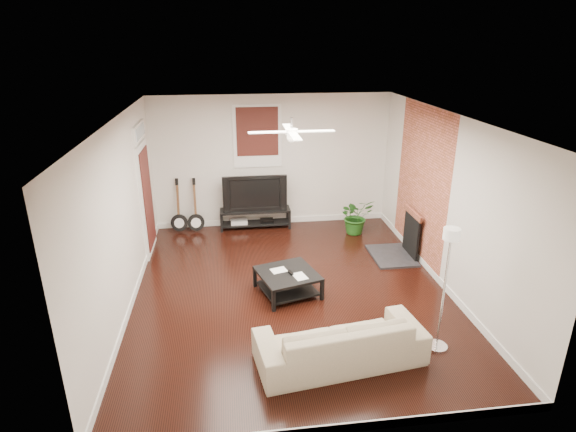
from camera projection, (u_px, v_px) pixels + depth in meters
name	position (u px, v px, depth m)	size (l,w,h in m)	color
room	(291.00, 210.00, 7.17)	(5.01, 6.01, 2.81)	black
brick_accent	(421.00, 185.00, 8.40)	(0.02, 2.20, 2.80)	#A65435
fireplace	(401.00, 234.00, 8.70)	(0.80, 1.10, 0.92)	black
window_back	(257.00, 136.00, 9.69)	(1.00, 0.06, 1.30)	black
door_left	(146.00, 188.00, 8.69)	(0.08, 1.00, 2.50)	white
tv_stand	(255.00, 218.00, 10.12)	(1.50, 0.40, 0.42)	black
tv	(255.00, 192.00, 9.93)	(1.34, 0.18, 0.77)	black
coffee_table	(288.00, 283.00, 7.54)	(0.87, 0.87, 0.37)	black
sofa	(340.00, 340.00, 5.90)	(2.12, 0.83, 0.62)	#C4B393
floor_lamp	(444.00, 290.00, 5.96)	(0.28, 0.28, 1.73)	white
potted_plant	(356.00, 216.00, 9.78)	(0.69, 0.59, 0.76)	#1D5418
guitar_left	(178.00, 206.00, 9.77)	(0.35, 0.25, 1.15)	black
guitar_right	(195.00, 206.00, 9.79)	(0.35, 0.25, 1.15)	black
ceiling_fan	(292.00, 132.00, 6.74)	(1.24, 1.24, 0.32)	white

